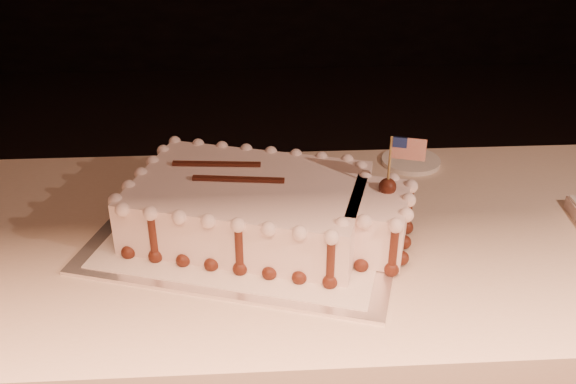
{
  "coord_description": "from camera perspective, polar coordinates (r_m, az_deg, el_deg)",
  "views": [
    {
      "loc": [
        -0.31,
        -0.54,
        1.49
      ],
      "look_at": [
        -0.24,
        0.61,
        0.85
      ],
      "focal_mm": 40.0,
      "sensor_mm": 36.0,
      "label": 1
    }
  ],
  "objects": [
    {
      "name": "banquet_table",
      "position": [
        1.62,
        8.85,
        -14.57
      ],
      "size": [
        2.4,
        0.8,
        0.75
      ],
      "primitive_type": "cube",
      "color": "beige",
      "rests_on": "ground"
    },
    {
      "name": "side_plate",
      "position": [
        1.68,
        10.87,
        2.72
      ],
      "size": [
        0.15,
        0.15,
        0.01
      ],
      "primitive_type": "cylinder",
      "color": "white",
      "rests_on": "banquet_table"
    },
    {
      "name": "sheet_cake",
      "position": [
        1.33,
        -2.07,
        -1.39
      ],
      "size": [
        0.62,
        0.45,
        0.23
      ],
      "color": "white",
      "rests_on": "doily"
    },
    {
      "name": "cake_board",
      "position": [
        1.37,
        -3.36,
        -3.46
      ],
      "size": [
        0.73,
        0.63,
        0.01
      ],
      "primitive_type": "cube",
      "rotation": [
        0.0,
        0.0,
        -0.3
      ],
      "color": "white",
      "rests_on": "banquet_table"
    },
    {
      "name": "doily",
      "position": [
        1.36,
        -3.37,
        -3.28
      ],
      "size": [
        0.65,
        0.57,
        0.0
      ],
      "primitive_type": "cube",
      "rotation": [
        0.0,
        0.0,
        -0.3
      ],
      "color": "silver",
      "rests_on": "cake_board"
    }
  ]
}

